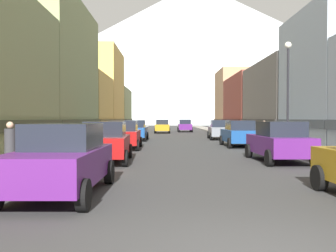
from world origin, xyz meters
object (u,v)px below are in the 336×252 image
at_px(car_right_1, 279,141).
at_px(car_driving_1, 162,126).
at_px(car_left_1, 106,142).
at_px(pedestrian_0, 10,149).
at_px(car_left_3, 135,130).
at_px(car_right_3, 220,130).
at_px(pedestrian_2, 264,132).
at_px(car_left_2, 124,135).
at_px(pedestrian_1, 91,134).
at_px(car_left_0, 62,159).
at_px(car_driving_0, 185,126).
at_px(car_right_2, 239,133).
at_px(streetlamp_right, 288,80).

distance_m(car_right_1, car_driving_1, 33.35).
height_order(car_left_1, pedestrian_0, pedestrian_0).
height_order(car_left_3, car_right_3, same).
xyz_separation_m(car_right_3, pedestrian_2, (2.45, -6.05, -0.02)).
relative_size(car_right_1, car_right_3, 0.99).
bearing_deg(car_right_1, car_left_2, 137.15).
height_order(car_left_3, pedestrian_1, car_left_3).
distance_m(car_left_0, pedestrian_1, 16.19).
bearing_deg(car_right_3, car_driving_0, 96.49).
relative_size(car_left_2, car_driving_0, 1.01).
height_order(pedestrian_1, pedestrian_2, pedestrian_2).
height_order(car_left_0, car_right_2, same).
xyz_separation_m(car_left_0, pedestrian_1, (-2.45, 16.00, -0.03)).
height_order(car_left_2, car_driving_1, same).
height_order(car_left_2, car_left_3, same).
bearing_deg(pedestrian_2, car_driving_1, 110.32).
bearing_deg(car_left_0, car_driving_0, 83.02).
relative_size(car_left_0, pedestrian_0, 2.66).
distance_m(car_right_2, pedestrian_0, 16.55).
bearing_deg(car_left_0, pedestrian_0, 131.36).
height_order(car_left_1, car_right_1, same).
bearing_deg(pedestrian_1, streetlamp_right, -24.91).
height_order(car_right_3, pedestrian_2, car_right_3).
bearing_deg(car_right_2, car_driving_0, 94.47).
xyz_separation_m(car_left_3, pedestrian_2, (10.05, -4.35, -0.02)).
relative_size(car_right_1, streetlamp_right, 0.76).
relative_size(car_left_0, pedestrian_2, 2.76).
relative_size(car_left_2, car_driving_1, 1.01).
height_order(car_left_2, streetlamp_right, streetlamp_right).
bearing_deg(pedestrian_0, car_driving_0, 79.25).
relative_size(car_right_1, pedestrian_2, 2.78).
height_order(car_left_3, car_right_2, same).
distance_m(car_left_2, car_left_3, 9.00).
height_order(car_left_0, car_left_3, same).
bearing_deg(car_left_2, car_right_3, 54.65).
bearing_deg(car_right_1, pedestrian_1, 138.28).
height_order(car_driving_0, pedestrian_2, car_driving_0).
bearing_deg(car_driving_1, pedestrian_1, -100.99).
xyz_separation_m(car_left_1, car_left_2, (-0.00, 7.13, 0.00)).
xyz_separation_m(car_left_0, pedestrian_2, (10.05, 18.74, -0.02)).
bearing_deg(car_driving_0, car_left_1, -98.27).
distance_m(car_left_2, pedestrian_2, 11.07).
xyz_separation_m(car_left_0, car_right_2, (7.60, 15.94, 0.00)).
distance_m(car_left_3, pedestrian_1, 7.50).
height_order(car_right_1, pedestrian_1, car_right_1).
height_order(car_right_1, car_driving_0, same).
relative_size(car_right_1, pedestrian_1, 2.84).
height_order(car_right_2, car_driving_0, same).
bearing_deg(car_left_3, car_driving_0, 75.59).
height_order(car_right_3, streetlamp_right, streetlamp_right).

